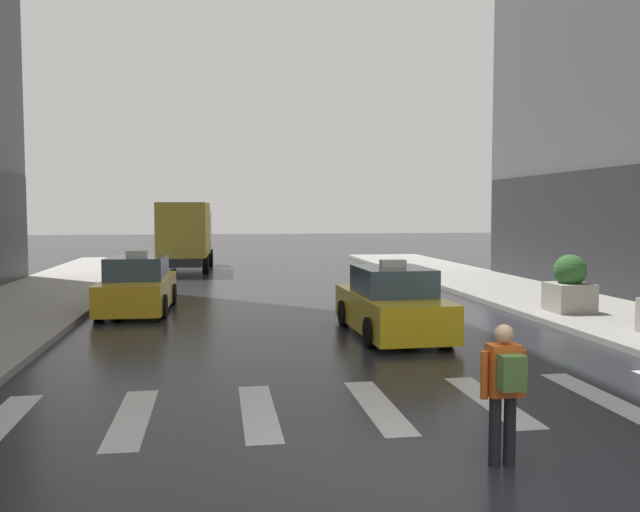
{
  "coord_description": "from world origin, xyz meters",
  "views": [
    {
      "loc": [
        -2.38,
        -6.46,
        2.94
      ],
      "look_at": [
        -0.1,
        8.0,
        1.94
      ],
      "focal_mm": 36.77,
      "sensor_mm": 36.0,
      "label": 1
    }
  ],
  "objects_px": {
    "box_truck": "(186,234)",
    "planter_mid_block": "(570,286)",
    "taxi_lead": "(392,305)",
    "pedestrian_with_backpack": "(505,384)",
    "taxi_second": "(138,287)"
  },
  "relations": [
    {
      "from": "taxi_lead",
      "to": "pedestrian_with_backpack",
      "type": "height_order",
      "value": "taxi_lead"
    },
    {
      "from": "taxi_lead",
      "to": "taxi_second",
      "type": "distance_m",
      "value": 7.95
    },
    {
      "from": "pedestrian_with_backpack",
      "to": "taxi_second",
      "type": "bearing_deg",
      "value": 113.49
    },
    {
      "from": "planter_mid_block",
      "to": "taxi_second",
      "type": "bearing_deg",
      "value": 166.24
    },
    {
      "from": "taxi_lead",
      "to": "planter_mid_block",
      "type": "distance_m",
      "value": 5.86
    },
    {
      "from": "taxi_second",
      "to": "box_truck",
      "type": "relative_size",
      "value": 0.6
    },
    {
      "from": "box_truck",
      "to": "planter_mid_block",
      "type": "height_order",
      "value": "box_truck"
    },
    {
      "from": "taxi_lead",
      "to": "taxi_second",
      "type": "xyz_separation_m",
      "value": [
        -6.41,
        4.71,
        0.0
      ]
    },
    {
      "from": "planter_mid_block",
      "to": "box_truck",
      "type": "bearing_deg",
      "value": 124.79
    },
    {
      "from": "taxi_lead",
      "to": "pedestrian_with_backpack",
      "type": "relative_size",
      "value": 2.77
    },
    {
      "from": "box_truck",
      "to": "planter_mid_block",
      "type": "distance_m",
      "value": 19.59
    },
    {
      "from": "taxi_second",
      "to": "planter_mid_block",
      "type": "xyz_separation_m",
      "value": [
        11.99,
        -2.94,
        0.15
      ]
    },
    {
      "from": "taxi_lead",
      "to": "pedestrian_with_backpack",
      "type": "bearing_deg",
      "value": -96.1
    },
    {
      "from": "taxi_second",
      "to": "planter_mid_block",
      "type": "relative_size",
      "value": 2.87
    },
    {
      "from": "box_truck",
      "to": "planter_mid_block",
      "type": "bearing_deg",
      "value": -55.21
    }
  ]
}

